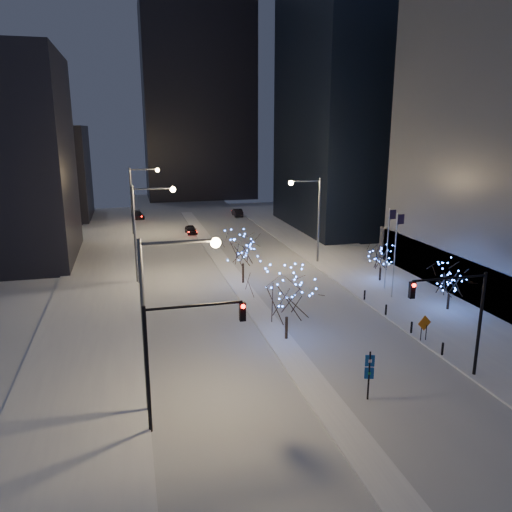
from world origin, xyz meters
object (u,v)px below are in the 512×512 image
object	(u,v)px
car_near	(191,230)
street_lamp_east	(312,209)
holiday_tree_plaza_near	(450,280)
car_mid	(237,212)
car_far	(138,215)
construction_sign	(424,325)
holiday_tree_median_near	(287,294)
holiday_tree_plaza_far	(381,257)
street_lamp_w_far	(138,191)
street_lamp_w_near	(163,301)
holiday_tree_median_far	(243,249)
traffic_signal_west	(177,345)
traffic_signal_east	(460,309)
wayfinding_sign	(369,370)
street_lamp_w_mid	(145,221)

from	to	relation	value
car_near	street_lamp_east	bearing A→B (deg)	-63.74
car_near	holiday_tree_plaza_near	bearing A→B (deg)	-68.61
street_lamp_east	car_mid	size ratio (longest dim) A/B	2.38
car_far	construction_sign	xyz separation A→B (m)	(19.30, -59.57, 0.71)
holiday_tree_median_near	holiday_tree_plaza_far	size ratio (longest dim) A/B	1.44
street_lamp_w_far	street_lamp_east	xyz separation A→B (m)	(19.02, -22.00, -0.05)
street_lamp_w_near	street_lamp_w_far	distance (m)	50.00
street_lamp_east	holiday_tree_median_far	size ratio (longest dim) A/B	1.82
car_near	holiday_tree_median_near	distance (m)	41.28
street_lamp_w_far	holiday_tree_median_near	xyz separation A→B (m)	(9.44, -42.60, -2.86)
car_near	holiday_tree_plaza_near	xyz separation A→B (m)	(17.65, -38.61, 2.21)
traffic_signal_west	holiday_tree_median_near	size ratio (longest dim) A/B	1.24
traffic_signal_west	car_near	xyz separation A→B (m)	(6.94, 50.53, -4.12)
street_lamp_w_far	traffic_signal_east	world-z (taller)	street_lamp_w_far
street_lamp_w_far	car_mid	xyz separation A→B (m)	(17.60, 12.16, -5.81)
street_lamp_w_near	car_mid	world-z (taller)	street_lamp_w_near
holiday_tree_plaza_far	street_lamp_w_near	bearing A→B (deg)	-140.71
street_lamp_w_far	holiday_tree_plaza_near	size ratio (longest dim) A/B	2.34
street_lamp_w_near	holiday_tree_plaza_near	world-z (taller)	street_lamp_w_near
holiday_tree_median_far	wayfinding_sign	bearing A→B (deg)	-85.08
street_lamp_w_near	traffic_signal_west	world-z (taller)	street_lamp_w_near
holiday_tree_median_near	wayfinding_sign	world-z (taller)	holiday_tree_median_near
car_mid	street_lamp_east	bearing A→B (deg)	93.73
traffic_signal_west	holiday_tree_plaza_far	world-z (taller)	traffic_signal_west
holiday_tree_plaza_near	car_far	bearing A→B (deg)	114.90
holiday_tree_plaza_near	street_lamp_w_mid	bearing A→B (deg)	148.98
car_far	street_lamp_w_far	bearing A→B (deg)	-98.51
car_near	holiday_tree_median_near	size ratio (longest dim) A/B	0.66
holiday_tree_median_near	wayfinding_sign	xyz separation A→B (m)	(2.05, -9.31, -1.76)
holiday_tree_median_far	wayfinding_sign	xyz separation A→B (m)	(2.05, -23.84, -1.87)
holiday_tree_median_far	holiday_tree_plaza_far	size ratio (longest dim) A/B	1.41
street_lamp_w_mid	holiday_tree_median_near	bearing A→B (deg)	-61.79
traffic_signal_west	car_far	distance (m)	66.22
street_lamp_w_far	holiday_tree_median_far	bearing A→B (deg)	-71.42
street_lamp_w_near	car_far	world-z (taller)	street_lamp_w_near
car_far	wayfinding_sign	distance (m)	67.01
car_near	street_lamp_w_far	bearing A→B (deg)	165.61
street_lamp_w_near	street_lamp_east	distance (m)	33.85
traffic_signal_east	car_mid	distance (m)	63.30
car_mid	car_far	world-z (taller)	car_mid
traffic_signal_east	car_near	distance (m)	50.79
holiday_tree_median_far	holiday_tree_plaza_near	distance (m)	19.75
car_mid	holiday_tree_plaza_far	size ratio (longest dim) A/B	1.07
traffic_signal_west	holiday_tree_plaza_far	size ratio (longest dim) A/B	1.79
street_lamp_w_mid	car_mid	world-z (taller)	street_lamp_w_mid
holiday_tree_plaza_near	wayfinding_sign	size ratio (longest dim) A/B	1.39
car_mid	car_far	size ratio (longest dim) A/B	0.96
street_lamp_east	car_mid	world-z (taller)	street_lamp_east
car_mid	construction_sign	bearing A→B (deg)	92.98
car_far	wayfinding_sign	size ratio (longest dim) A/B	1.43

